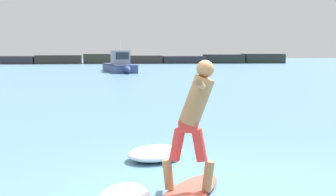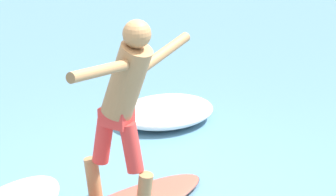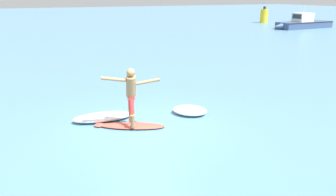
# 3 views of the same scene
# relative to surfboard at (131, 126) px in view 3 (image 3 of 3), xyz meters

# --- Properties ---
(ground_plane) EXTENTS (200.00, 200.00, 0.00)m
(ground_plane) POSITION_rel_surfboard_xyz_m (0.35, 0.26, -0.04)
(ground_plane) COLOR teal
(surfboard) EXTENTS (1.48, 2.12, 0.22)m
(surfboard) POSITION_rel_surfboard_xyz_m (0.00, 0.00, 0.00)
(surfboard) COLOR #DC5140
(surfboard) RESTS_ON ground
(surfer) EXTENTS (0.82, 1.66, 1.80)m
(surfer) POSITION_rel_surfboard_xyz_m (0.11, 0.01, 1.11)
(surfer) COLOR #9D7046
(surfer) RESTS_ON surfboard
(fishing_boat_near_jetty) EXTENTS (2.44, 8.93, 2.70)m
(fishing_boat_near_jetty) POSITION_rel_surfboard_xyz_m (-20.06, 28.81, 0.54)
(fishing_boat_near_jetty) COLOR #394E75
(fishing_boat_near_jetty) RESTS_ON ground
(channel_marker_buoy) EXTENTS (1.04, 1.04, 2.26)m
(channel_marker_buoy) POSITION_rel_surfboard_xyz_m (-28.29, 30.04, 0.93)
(channel_marker_buoy) COLOR yellow
(channel_marker_buoy) RESTS_ON ground
(wave_foam_at_tail) EXTENTS (1.46, 1.45, 0.25)m
(wave_foam_at_tail) POSITION_rel_surfboard_xyz_m (-0.22, 2.20, 0.08)
(wave_foam_at_tail) COLOR white
(wave_foam_at_tail) RESTS_ON ground
(wave_foam_at_nose) EXTENTS (0.96, 1.95, 0.24)m
(wave_foam_at_nose) POSITION_rel_surfboard_xyz_m (-0.91, -0.63, 0.08)
(wave_foam_at_nose) COLOR white
(wave_foam_at_nose) RESTS_ON ground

